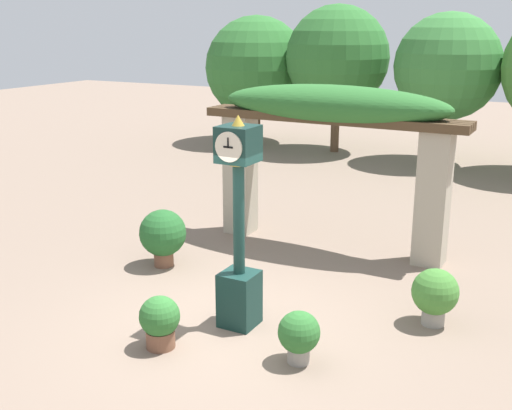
{
  "coord_description": "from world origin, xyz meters",
  "views": [
    {
      "loc": [
        4.31,
        -7.21,
        4.18
      ],
      "look_at": [
        0.14,
        0.58,
        1.66
      ],
      "focal_mm": 45.0,
      "sensor_mm": 36.0,
      "label": 1
    }
  ],
  "objects_px": {
    "potted_plant_near_left": "(160,320)",
    "potted_plant_far_right": "(163,234)",
    "potted_plant_near_right": "(299,334)",
    "potted_plant_far_left": "(435,294)",
    "pedestal_clock": "(239,237)"
  },
  "relations": [
    {
      "from": "potted_plant_far_left",
      "to": "potted_plant_near_left",
      "type": "bearing_deg",
      "value": -141.85
    },
    {
      "from": "potted_plant_near_right",
      "to": "potted_plant_far_left",
      "type": "distance_m",
      "value": 2.27
    },
    {
      "from": "potted_plant_near_right",
      "to": "potted_plant_far_left",
      "type": "height_order",
      "value": "potted_plant_far_left"
    },
    {
      "from": "potted_plant_far_left",
      "to": "pedestal_clock",
      "type": "bearing_deg",
      "value": -151.83
    },
    {
      "from": "potted_plant_far_left",
      "to": "potted_plant_near_right",
      "type": "bearing_deg",
      "value": -123.7
    },
    {
      "from": "potted_plant_near_right",
      "to": "potted_plant_far_left",
      "type": "relative_size",
      "value": 0.83
    },
    {
      "from": "potted_plant_far_left",
      "to": "potted_plant_far_right",
      "type": "height_order",
      "value": "potted_plant_far_right"
    },
    {
      "from": "potted_plant_near_left",
      "to": "potted_plant_far_right",
      "type": "bearing_deg",
      "value": 125.18
    },
    {
      "from": "potted_plant_near_left",
      "to": "potted_plant_near_right",
      "type": "distance_m",
      "value": 1.86
    },
    {
      "from": "potted_plant_near_left",
      "to": "potted_plant_far_left",
      "type": "height_order",
      "value": "potted_plant_far_left"
    },
    {
      "from": "potted_plant_near_right",
      "to": "potted_plant_far_left",
      "type": "bearing_deg",
      "value": 56.3
    },
    {
      "from": "potted_plant_near_right",
      "to": "pedestal_clock",
      "type": "bearing_deg",
      "value": 154.15
    },
    {
      "from": "pedestal_clock",
      "to": "potted_plant_near_right",
      "type": "bearing_deg",
      "value": -25.85
    },
    {
      "from": "pedestal_clock",
      "to": "potted_plant_near_right",
      "type": "xyz_separation_m",
      "value": [
        1.19,
        -0.58,
        -0.93
      ]
    },
    {
      "from": "pedestal_clock",
      "to": "potted_plant_far_right",
      "type": "distance_m",
      "value": 2.81
    }
  ]
}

